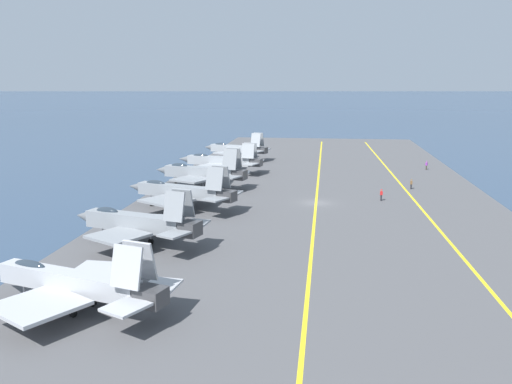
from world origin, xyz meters
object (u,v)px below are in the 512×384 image
(parked_jet_sixth, at_px, (236,149))
(crew_red_vest, at_px, (381,194))
(parked_jet_second, at_px, (137,222))
(parked_jet_nearest, at_px, (74,282))
(parked_jet_third, at_px, (182,192))
(crew_purple_vest, at_px, (426,165))
(crew_brown_vest, at_px, (411,184))
(parked_jet_fourth, at_px, (201,172))
(parked_jet_fifth, at_px, (221,161))

(parked_jet_sixth, relative_size, crew_red_vest, 9.05)
(parked_jet_second, relative_size, crew_red_vest, 9.00)
(parked_jet_nearest, relative_size, parked_jet_third, 1.00)
(parked_jet_third, distance_m, crew_purple_vest, 55.76)
(parked_jet_nearest, bearing_deg, parked_jet_sixth, 0.69)
(crew_red_vest, bearing_deg, crew_brown_vest, -30.68)
(parked_jet_fourth, relative_size, crew_purple_vest, 9.24)
(parked_jet_nearest, bearing_deg, parked_jet_fourth, 1.61)
(parked_jet_nearest, xyz_separation_m, parked_jet_third, (33.33, 0.48, 0.31))
(parked_jet_fourth, height_order, parked_jet_sixth, parked_jet_fourth)
(parked_jet_third, bearing_deg, parked_jet_nearest, -179.17)
(parked_jet_fifth, distance_m, crew_brown_vest, 35.80)
(parked_jet_sixth, distance_m, crew_purple_vest, 40.71)
(parked_jet_second, xyz_separation_m, parked_jet_fourth, (32.61, 0.59, -0.05))
(crew_purple_vest, bearing_deg, parked_jet_second, 145.09)
(parked_jet_second, xyz_separation_m, parked_jet_third, (16.97, -0.30, -0.09))
(parked_jet_third, distance_m, crew_brown_vest, 38.25)
(crew_red_vest, distance_m, crew_brown_vest, 11.13)
(parked_jet_sixth, height_order, crew_brown_vest, parked_jet_sixth)
(crew_brown_vest, xyz_separation_m, crew_purple_vest, (20.72, -5.99, 0.06))
(parked_jet_fourth, bearing_deg, parked_jet_fifth, -1.38)
(parked_jet_fourth, height_order, parked_jet_fifth, parked_jet_fourth)
(parked_jet_fifth, bearing_deg, parked_jet_third, -179.02)
(crew_brown_vest, bearing_deg, parked_jet_second, 136.94)
(crew_purple_vest, bearing_deg, parked_jet_fourth, 120.88)
(parked_jet_nearest, xyz_separation_m, parked_jet_sixth, (81.83, 0.99, 0.23))
(parked_jet_fourth, bearing_deg, parked_jet_sixth, -0.67)
(parked_jet_second, distance_m, parked_jet_sixth, 65.46)
(crew_red_vest, bearing_deg, parked_jet_sixth, 35.59)
(parked_jet_second, xyz_separation_m, crew_red_vest, (26.29, -27.83, -1.69))
(parked_jet_fourth, xyz_separation_m, crew_red_vest, (-6.33, -28.42, -1.63))
(crew_red_vest, bearing_deg, parked_jet_second, 133.37)
(parked_jet_fifth, relative_size, crew_red_vest, 9.88)
(parked_jet_third, distance_m, parked_jet_sixth, 48.50)
(parked_jet_sixth, bearing_deg, parked_jet_fifth, 179.93)
(parked_jet_fifth, bearing_deg, crew_brown_vest, -109.40)
(parked_jet_second, height_order, crew_brown_vest, parked_jet_second)
(parked_jet_nearest, distance_m, parked_jet_fifth, 64.12)
(crew_red_vest, xyz_separation_m, crew_purple_vest, (30.30, -11.67, 0.02))
(parked_jet_second, bearing_deg, crew_brown_vest, -43.06)
(parked_jet_second, relative_size, parked_jet_third, 0.91)
(parked_jet_second, height_order, parked_jet_sixth, parked_jet_second)
(parked_jet_third, bearing_deg, parked_jet_sixth, 0.59)
(parked_jet_sixth, bearing_deg, parked_jet_third, -179.41)
(crew_purple_vest, bearing_deg, parked_jet_third, 135.31)
(crew_red_vest, height_order, crew_purple_vest, crew_purple_vest)
(parked_jet_nearest, distance_m, crew_purple_vest, 82.60)
(crew_red_vest, bearing_deg, parked_jet_fifth, 52.60)
(parked_jet_second, bearing_deg, parked_jet_fifth, 0.28)
(parked_jet_sixth, bearing_deg, crew_red_vest, -144.41)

